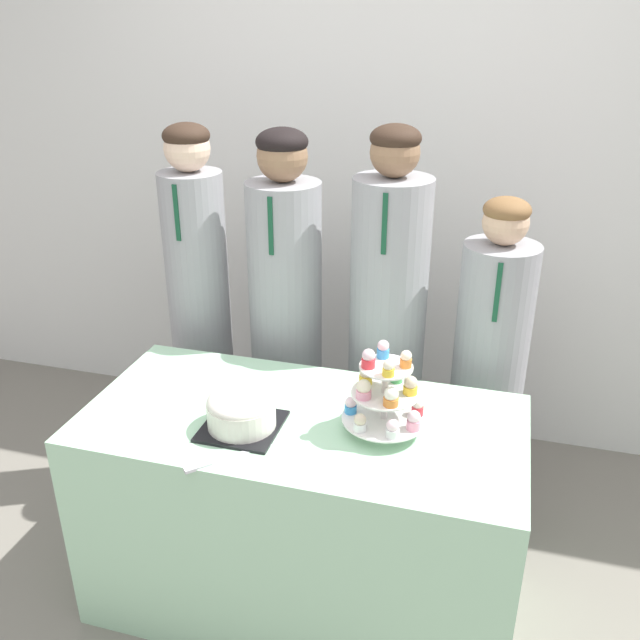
{
  "coord_description": "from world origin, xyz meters",
  "views": [
    {
      "loc": [
        0.57,
        -1.44,
        1.98
      ],
      "look_at": [
        0.05,
        0.38,
        1.11
      ],
      "focal_mm": 38.0,
      "sensor_mm": 36.0,
      "label": 1
    }
  ],
  "objects_px": {
    "student_0": "(201,319)",
    "cake_knife": "(214,462)",
    "student_1": "(286,332)",
    "student_3": "(487,381)",
    "cupcake_stand": "(385,394)",
    "student_2": "(386,342)",
    "round_cake": "(241,409)"
  },
  "relations": [
    {
      "from": "student_0",
      "to": "cake_knife",
      "type": "bearing_deg",
      "value": -62.97
    },
    {
      "from": "student_1",
      "to": "student_3",
      "type": "distance_m",
      "value": 0.83
    },
    {
      "from": "cupcake_stand",
      "to": "student_2",
      "type": "bearing_deg",
      "value": 99.79
    },
    {
      "from": "cake_knife",
      "to": "cupcake_stand",
      "type": "height_order",
      "value": "cupcake_stand"
    },
    {
      "from": "round_cake",
      "to": "student_1",
      "type": "distance_m",
      "value": 0.73
    },
    {
      "from": "student_0",
      "to": "student_3",
      "type": "distance_m",
      "value": 1.22
    },
    {
      "from": "cake_knife",
      "to": "student_1",
      "type": "height_order",
      "value": "student_1"
    },
    {
      "from": "cupcake_stand",
      "to": "student_2",
      "type": "relative_size",
      "value": 0.18
    },
    {
      "from": "cake_knife",
      "to": "student_1",
      "type": "distance_m",
      "value": 0.92
    },
    {
      "from": "round_cake",
      "to": "student_2",
      "type": "xyz_separation_m",
      "value": [
        0.33,
        0.72,
        -0.06
      ]
    },
    {
      "from": "cake_knife",
      "to": "student_0",
      "type": "relative_size",
      "value": 0.13
    },
    {
      "from": "student_1",
      "to": "student_3",
      "type": "height_order",
      "value": "student_1"
    },
    {
      "from": "student_1",
      "to": "student_3",
      "type": "bearing_deg",
      "value": -0.0
    },
    {
      "from": "student_0",
      "to": "cupcake_stand",
      "type": "bearing_deg",
      "value": -33.72
    },
    {
      "from": "cake_knife",
      "to": "student_1",
      "type": "relative_size",
      "value": 0.13
    },
    {
      "from": "cupcake_stand",
      "to": "student_1",
      "type": "xyz_separation_m",
      "value": [
        -0.53,
        0.61,
        -0.13
      ]
    },
    {
      "from": "round_cake",
      "to": "student_2",
      "type": "distance_m",
      "value": 0.79
    },
    {
      "from": "student_0",
      "to": "student_2",
      "type": "bearing_deg",
      "value": 0.0
    },
    {
      "from": "round_cake",
      "to": "student_1",
      "type": "relative_size",
      "value": 0.15
    },
    {
      "from": "student_1",
      "to": "student_2",
      "type": "bearing_deg",
      "value": 0.0
    },
    {
      "from": "cake_knife",
      "to": "student_0",
      "type": "distance_m",
      "value": 1.02
    },
    {
      "from": "student_3",
      "to": "student_2",
      "type": "bearing_deg",
      "value": 180.0
    },
    {
      "from": "student_2",
      "to": "student_3",
      "type": "relative_size",
      "value": 1.17
    },
    {
      "from": "cupcake_stand",
      "to": "student_3",
      "type": "distance_m",
      "value": 0.72
    },
    {
      "from": "round_cake",
      "to": "cake_knife",
      "type": "height_order",
      "value": "round_cake"
    },
    {
      "from": "student_0",
      "to": "student_3",
      "type": "relative_size",
      "value": 1.15
    },
    {
      "from": "student_0",
      "to": "student_1",
      "type": "height_order",
      "value": "student_0"
    },
    {
      "from": "cupcake_stand",
      "to": "student_0",
      "type": "distance_m",
      "value": 1.11
    },
    {
      "from": "round_cake",
      "to": "student_1",
      "type": "bearing_deg",
      "value": 97.19
    },
    {
      "from": "round_cake",
      "to": "student_0",
      "type": "relative_size",
      "value": 0.15
    },
    {
      "from": "student_1",
      "to": "round_cake",
      "type": "bearing_deg",
      "value": -82.81
    },
    {
      "from": "cake_knife",
      "to": "student_3",
      "type": "xyz_separation_m",
      "value": [
        0.75,
        0.91,
        -0.11
      ]
    }
  ]
}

